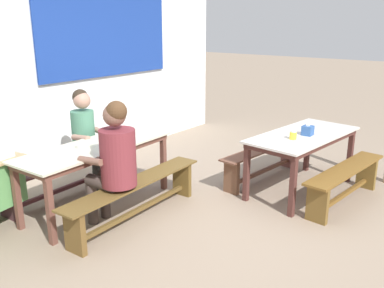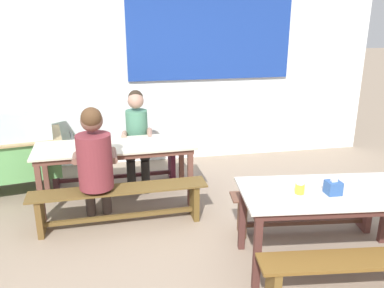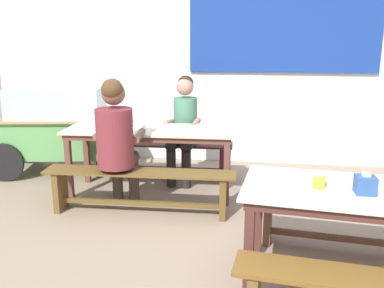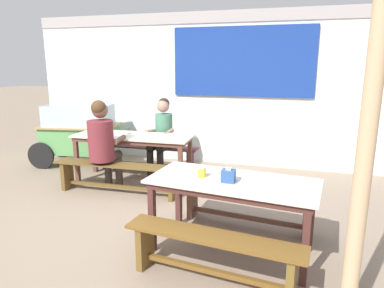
% 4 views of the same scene
% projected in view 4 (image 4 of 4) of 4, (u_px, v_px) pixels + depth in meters
% --- Properties ---
extents(ground_plane, '(40.00, 40.00, 0.00)m').
position_uv_depth(ground_plane, '(145.00, 217.00, 4.21)').
color(ground_plane, gray).
extents(backdrop_wall, '(6.61, 0.23, 2.70)m').
position_uv_depth(backdrop_wall, '(203.00, 85.00, 6.32)').
color(backdrop_wall, white).
rests_on(backdrop_wall, ground_plane).
extents(dining_table_far, '(1.87, 0.72, 0.74)m').
position_uv_depth(dining_table_far, '(133.00, 140.00, 5.36)').
color(dining_table_far, beige).
rests_on(dining_table_far, ground_plane).
extents(dining_table_near, '(1.67, 0.91, 0.74)m').
position_uv_depth(dining_table_near, '(233.00, 187.00, 3.32)').
color(dining_table_near, silver).
rests_on(dining_table_near, ground_plane).
extents(bench_far_back, '(1.79, 0.38, 0.44)m').
position_uv_depth(bench_far_back, '(147.00, 154.00, 5.98)').
color(bench_far_back, '#50262A').
rests_on(bench_far_back, ground_plane).
extents(bench_far_front, '(1.89, 0.35, 0.44)m').
position_uv_depth(bench_far_front, '(118.00, 174.00, 4.91)').
color(bench_far_front, brown).
rests_on(bench_far_front, ground_plane).
extents(bench_near_back, '(1.58, 0.41, 0.44)m').
position_uv_depth(bench_near_back, '(246.00, 203.00, 3.92)').
color(bench_near_back, brown).
rests_on(bench_near_back, ground_plane).
extents(bench_near_front, '(1.56, 0.44, 0.44)m').
position_uv_depth(bench_near_front, '(212.00, 251.00, 2.89)').
color(bench_near_front, brown).
rests_on(bench_near_front, ground_plane).
extents(food_cart, '(1.74, 1.04, 1.10)m').
position_uv_depth(food_cart, '(79.00, 130.00, 6.29)').
color(food_cart, '#61A55C').
rests_on(food_cart, ground_plane).
extents(person_center_facing, '(0.41, 0.56, 1.27)m').
position_uv_depth(person_center_facing, '(162.00, 132.00, 5.74)').
color(person_center_facing, black).
rests_on(person_center_facing, ground_plane).
extents(person_left_back_turned, '(0.48, 0.56, 1.33)m').
position_uv_depth(person_left_back_turned, '(103.00, 140.00, 4.90)').
color(person_left_back_turned, '#423530').
rests_on(person_left_back_turned, ground_plane).
extents(tissue_box, '(0.12, 0.12, 0.14)m').
position_uv_depth(tissue_box, '(228.00, 176.00, 3.24)').
color(tissue_box, '#2E5495').
rests_on(tissue_box, dining_table_near).
extents(condiment_jar, '(0.08, 0.08, 0.10)m').
position_uv_depth(condiment_jar, '(202.00, 172.00, 3.38)').
color(condiment_jar, yellow).
rests_on(condiment_jar, dining_table_near).
extents(soup_bowl, '(0.14, 0.14, 0.04)m').
position_uv_depth(soup_bowl, '(126.00, 133.00, 5.42)').
color(soup_bowl, silver).
rests_on(soup_bowl, dining_table_far).
extents(wooden_support_post, '(0.11, 0.11, 2.44)m').
position_uv_depth(wooden_support_post, '(364.00, 163.00, 2.16)').
color(wooden_support_post, tan).
rests_on(wooden_support_post, ground_plane).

